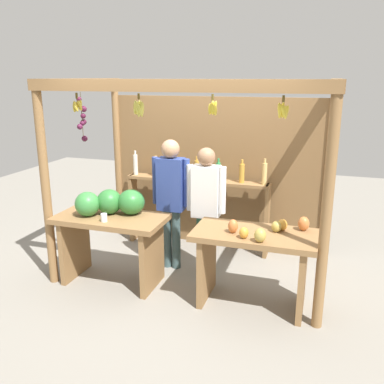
{
  "coord_description": "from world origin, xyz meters",
  "views": [
    {
      "loc": [
        1.45,
        -4.63,
        2.35
      ],
      "look_at": [
        0.0,
        -0.17,
        1.05
      ],
      "focal_mm": 38.88,
      "sensor_mm": 36.0,
      "label": 1
    }
  ],
  "objects": [
    {
      "name": "vendor_man",
      "position": [
        -0.31,
        -0.06,
        0.98
      ],
      "size": [
        0.48,
        0.22,
        1.64
      ],
      "rotation": [
        0.0,
        0.0,
        -0.08
      ],
      "color": "#3D5557",
      "rests_on": "ground"
    },
    {
      "name": "fruit_counter_right",
      "position": [
        0.84,
        -0.64,
        0.6
      ],
      "size": [
        1.26,
        0.64,
        0.96
      ],
      "color": "olive",
      "rests_on": "ground"
    },
    {
      "name": "market_stall",
      "position": [
        -0.0,
        0.4,
        1.35
      ],
      "size": [
        3.13,
        1.83,
        2.33
      ],
      "color": "olive",
      "rests_on": "ground"
    },
    {
      "name": "vendor_woman",
      "position": [
        0.15,
        -0.09,
        0.94
      ],
      "size": [
        0.48,
        0.21,
        1.57
      ],
      "rotation": [
        0.0,
        0.0,
        0.19
      ],
      "color": "#275842",
      "rests_on": "ground"
    },
    {
      "name": "bottle_shelf_unit",
      "position": [
        -0.19,
        0.64,
        0.8
      ],
      "size": [
        2.01,
        0.22,
        1.35
      ],
      "color": "olive",
      "rests_on": "ground"
    },
    {
      "name": "ground_plane",
      "position": [
        0.0,
        0.0,
        0.0
      ],
      "size": [
        12.0,
        12.0,
        0.0
      ],
      "primitive_type": "plane",
      "color": "gray",
      "rests_on": "ground"
    },
    {
      "name": "fruit_counter_left",
      "position": [
        -0.84,
        -0.62,
        0.74
      ],
      "size": [
        1.26,
        0.69,
        1.11
      ],
      "color": "olive",
      "rests_on": "ground"
    }
  ]
}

